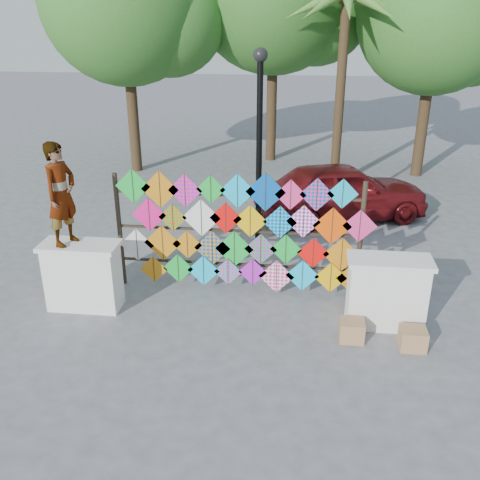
{
  "coord_description": "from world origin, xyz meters",
  "views": [
    {
      "loc": [
        1.14,
        -8.48,
        5.06
      ],
      "look_at": [
        0.08,
        0.6,
        1.15
      ],
      "focal_mm": 40.0,
      "sensor_mm": 36.0,
      "label": 1
    }
  ],
  "objects_px": {
    "vendor_woman": "(61,194)",
    "lamppost": "(259,142)",
    "sedan": "(342,191)",
    "kite_rack": "(241,233)"
  },
  "relations": [
    {
      "from": "vendor_woman",
      "to": "lamppost",
      "type": "relative_size",
      "value": 0.41
    },
    {
      "from": "lamppost",
      "to": "sedan",
      "type": "bearing_deg",
      "value": 57.54
    },
    {
      "from": "vendor_woman",
      "to": "lamppost",
      "type": "bearing_deg",
      "value": -38.54
    },
    {
      "from": "kite_rack",
      "to": "sedan",
      "type": "height_order",
      "value": "kite_rack"
    },
    {
      "from": "kite_rack",
      "to": "lamppost",
      "type": "height_order",
      "value": "lamppost"
    },
    {
      "from": "vendor_woman",
      "to": "lamppost",
      "type": "height_order",
      "value": "lamppost"
    },
    {
      "from": "sedan",
      "to": "lamppost",
      "type": "distance_m",
      "value": 4.09
    },
    {
      "from": "vendor_woman",
      "to": "lamppost",
      "type": "xyz_separation_m",
      "value": [
        3.21,
        2.2,
        0.5
      ]
    },
    {
      "from": "kite_rack",
      "to": "sedan",
      "type": "relative_size",
      "value": 1.11
    },
    {
      "from": "vendor_woman",
      "to": "sedan",
      "type": "bearing_deg",
      "value": -27.44
    }
  ]
}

